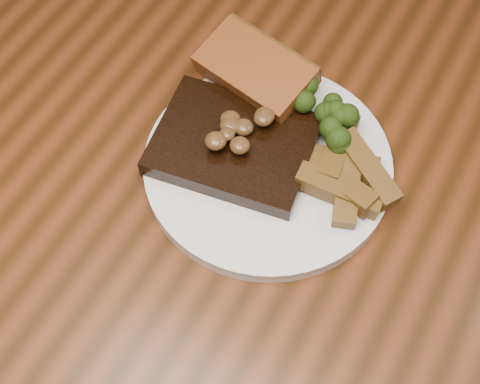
% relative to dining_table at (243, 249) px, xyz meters
% --- Properties ---
extents(dining_table, '(1.60, 0.90, 0.75)m').
position_rel_dining_table_xyz_m(dining_table, '(0.00, 0.00, 0.00)').
color(dining_table, '#542510').
rests_on(dining_table, ground).
extents(plate, '(0.30, 0.30, 0.01)m').
position_rel_dining_table_xyz_m(plate, '(-0.00, 0.06, 0.10)').
color(plate, silver).
rests_on(plate, dining_table).
extents(steak, '(0.18, 0.15, 0.02)m').
position_rel_dining_table_xyz_m(steak, '(-0.04, 0.05, 0.12)').
color(steak, black).
rests_on(steak, plate).
extents(steak_bone, '(0.13, 0.03, 0.02)m').
position_rel_dining_table_xyz_m(steak_bone, '(-0.04, -0.01, 0.11)').
color(steak_bone, beige).
rests_on(steak_bone, plate).
extents(mushroom_pile, '(0.06, 0.06, 0.03)m').
position_rel_dining_table_xyz_m(mushroom_pile, '(-0.04, 0.06, 0.14)').
color(mushroom_pile, '#55341A').
rests_on(mushroom_pile, steak).
extents(garlic_bread, '(0.13, 0.09, 0.03)m').
position_rel_dining_table_xyz_m(garlic_bread, '(-0.06, 0.13, 0.12)').
color(garlic_bread, brown).
rests_on(garlic_bread, plate).
extents(potato_wedges, '(0.11, 0.11, 0.02)m').
position_rel_dining_table_xyz_m(potato_wedges, '(0.07, 0.04, 0.12)').
color(potato_wedges, brown).
rests_on(potato_wedges, plate).
extents(broccoli_cluster, '(0.07, 0.07, 0.04)m').
position_rel_dining_table_xyz_m(broccoli_cluster, '(0.04, 0.13, 0.12)').
color(broccoli_cluster, '#22390D').
rests_on(broccoli_cluster, plate).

